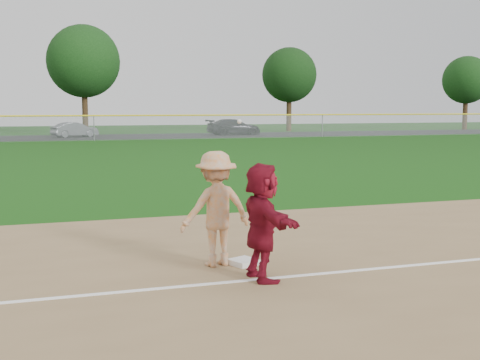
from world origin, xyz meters
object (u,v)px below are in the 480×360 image
object	(u,v)px
first_base	(244,262)
car_mid	(75,130)
car_right	(234,127)
base_runner	(262,222)

from	to	relation	value
first_base	car_mid	distance (m)	46.15
first_base	car_right	distance (m)	48.09
base_runner	car_right	bearing A→B (deg)	-18.80
first_base	car_mid	bearing A→B (deg)	91.09
car_mid	car_right	distance (m)	14.82
first_base	base_runner	xyz separation A→B (m)	(0.00, -0.92, 0.87)
first_base	car_right	size ratio (longest dim) A/B	0.08
first_base	car_mid	world-z (taller)	car_mid
car_right	base_runner	bearing A→B (deg)	159.56
car_mid	first_base	bearing A→B (deg)	158.11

